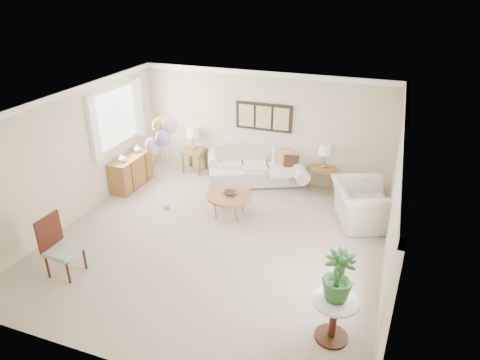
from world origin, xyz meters
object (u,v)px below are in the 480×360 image
Objects in this scene: coffee_table at (229,196)px; accent_chair at (59,245)px; armchair at (362,204)px; balloon_cluster at (162,135)px; sofa at (256,167)px.

accent_chair is at bearing -125.35° from coffee_table.
armchair reaches higher than coffee_table.
balloon_cluster reaches higher than coffee_table.
accent_chair reaches higher than armchair.
accent_chair is (-4.51, -3.34, 0.14)m from armchair.
balloon_cluster is (0.58, 2.53, 1.12)m from accent_chair.
sofa is 1.75m from coffee_table.
armchair is (2.56, -1.12, 0.05)m from sofa.
balloon_cluster is at bearing -125.41° from sofa.
accent_chair is (-1.93, -2.72, 0.11)m from coffee_table.
sofa is 2.71m from balloon_cluster.
accent_chair is at bearing -102.81° from balloon_cluster.
accent_chair is 2.83m from balloon_cluster.
accent_chair reaches higher than coffee_table.
sofa reaches higher than coffee_table.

